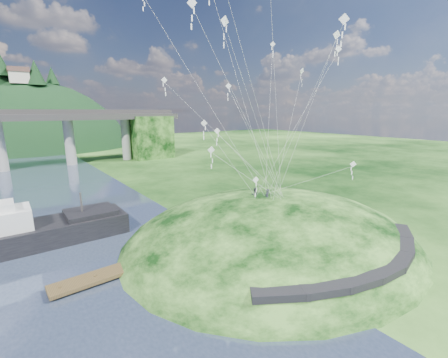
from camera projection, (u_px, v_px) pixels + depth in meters
ground at (228, 266)px, 28.81m from camera, size 320.00×320.00×0.00m
grass_hill at (271, 251)px, 35.36m from camera, size 36.00×32.00×13.00m
footpath at (369, 264)px, 25.06m from camera, size 22.29×5.84×0.83m
work_barge at (25, 232)px, 32.52m from camera, size 20.25×5.59×7.08m
wooden_dock at (127, 267)px, 27.84m from camera, size 13.11×2.59×0.93m
kite_flyers at (260, 188)px, 34.87m from camera, size 1.08×2.44×1.90m
kite_swarm at (253, 62)px, 29.95m from camera, size 21.00×17.33×21.02m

